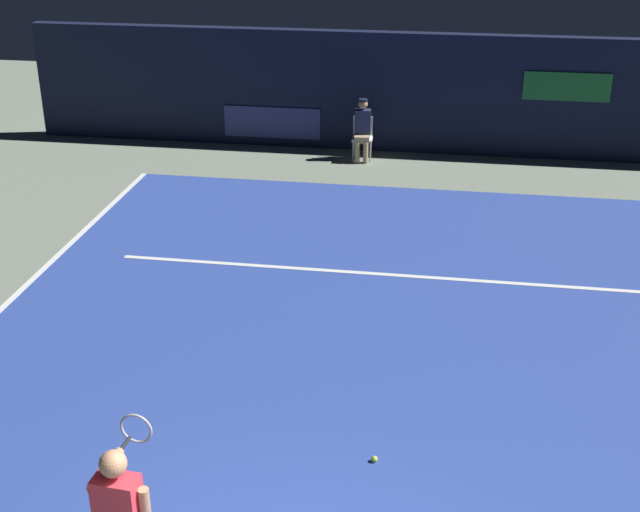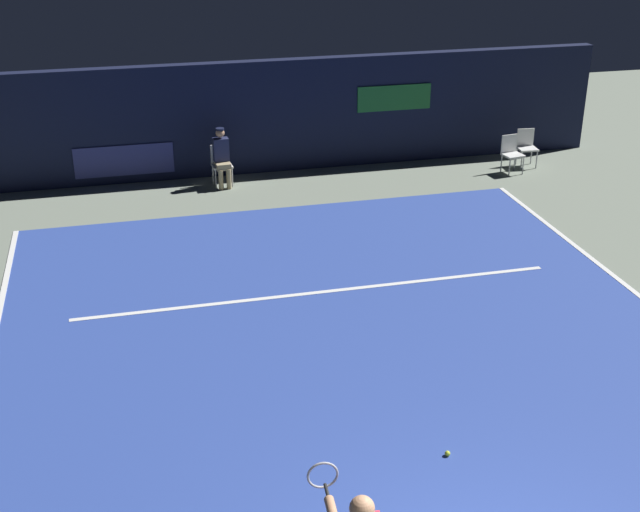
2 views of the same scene
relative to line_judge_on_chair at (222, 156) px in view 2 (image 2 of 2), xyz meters
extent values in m
plane|color=gray|center=(0.84, -7.86, -0.69)|extent=(32.83, 32.83, 0.00)
cube|color=#2D479E|center=(0.84, -7.86, -0.68)|extent=(10.45, 12.33, 0.01)
cube|color=white|center=(0.84, -5.70, -0.67)|extent=(8.15, 0.10, 0.01)
cube|color=#141933|center=(0.84, 0.82, 0.61)|extent=(16.91, 0.30, 2.60)
cube|color=navy|center=(-2.12, 0.66, -0.14)|extent=(2.20, 0.04, 0.70)
cube|color=#1E6B2D|center=(4.22, 0.66, 0.91)|extent=(1.80, 0.04, 0.60)
sphere|color=tan|center=(-0.51, -12.71, 0.93)|extent=(0.22, 0.22, 0.22)
cylinder|color=black|center=(-0.66, -12.17, 0.66)|extent=(0.06, 0.30, 0.03)
torus|color=#B2B2B7|center=(-0.64, -11.89, 0.66)|extent=(0.30, 0.05, 0.30)
cube|color=white|center=(0.00, 0.01, -0.23)|extent=(0.47, 0.43, 0.04)
cube|color=white|center=(-0.01, 0.21, 0.00)|extent=(0.42, 0.06, 0.42)
cylinder|color=#B2B2B7|center=(-0.18, -0.17, -0.46)|extent=(0.03, 0.03, 0.46)
cylinder|color=#B2B2B7|center=(0.20, -0.14, -0.46)|extent=(0.03, 0.03, 0.46)
cylinder|color=#B2B2B7|center=(-0.20, 0.17, -0.46)|extent=(0.03, 0.03, 0.46)
cylinder|color=#B2B2B7|center=(0.17, 0.20, -0.46)|extent=(0.03, 0.03, 0.46)
cube|color=tan|center=(0.00, -0.07, -0.19)|extent=(0.35, 0.42, 0.14)
cylinder|color=tan|center=(-0.07, -0.25, -0.46)|extent=(0.11, 0.11, 0.46)
cylinder|color=tan|center=(0.11, -0.24, -0.46)|extent=(0.11, 0.11, 0.46)
cube|color=#23284C|center=(0.00, 0.05, 0.14)|extent=(0.35, 0.24, 0.52)
sphere|color=tan|center=(0.00, 0.05, 0.52)|extent=(0.20, 0.20, 0.20)
cylinder|color=#141933|center=(0.00, 0.05, 0.61)|extent=(0.19, 0.19, 0.04)
cube|color=white|center=(6.71, -0.77, -0.25)|extent=(0.49, 0.46, 0.04)
cube|color=white|center=(6.68, -0.57, -0.02)|extent=(0.42, 0.09, 0.42)
cylinder|color=#B2B2B7|center=(6.55, -0.96, -0.47)|extent=(0.03, 0.03, 0.44)
cylinder|color=#B2B2B7|center=(6.92, -0.91, -0.47)|extent=(0.03, 0.03, 0.44)
cylinder|color=#B2B2B7|center=(6.50, -0.63, -0.47)|extent=(0.03, 0.03, 0.44)
cylinder|color=#B2B2B7|center=(6.87, -0.57, -0.47)|extent=(0.03, 0.03, 0.44)
cube|color=white|center=(7.26, -0.39, -0.25)|extent=(0.47, 0.44, 0.04)
cube|color=white|center=(7.28, -0.19, -0.02)|extent=(0.42, 0.07, 0.42)
cylinder|color=#B2B2B7|center=(7.06, -0.55, -0.47)|extent=(0.03, 0.03, 0.44)
cylinder|color=#B2B2B7|center=(7.43, -0.58, -0.47)|extent=(0.03, 0.03, 0.44)
cylinder|color=#B2B2B7|center=(7.09, -0.21, -0.47)|extent=(0.03, 0.03, 0.44)
cylinder|color=#B2B2B7|center=(7.46, -0.24, -0.47)|extent=(0.03, 0.03, 0.44)
sphere|color=#CCE033|center=(1.32, -10.31, -0.64)|extent=(0.07, 0.07, 0.07)
camera|label=1|loc=(1.91, -17.70, 5.12)|focal=47.99mm
camera|label=2|loc=(-2.18, -18.02, 5.81)|focal=47.45mm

